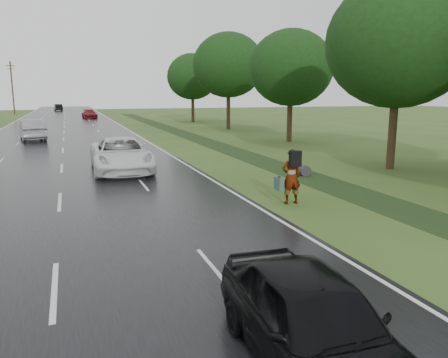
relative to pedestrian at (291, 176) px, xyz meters
The scene contains 17 objects.
ground 9.62m from the pedestrian, 148.75° to the right, with size 220.00×220.00×0.00m, color #344D1B.
road 40.88m from the pedestrian, 101.54° to the left, with size 14.00×180.00×0.04m, color black.
edge_stripe_east 40.08m from the pedestrian, 92.04° to the left, with size 0.12×180.00×0.01m, color silver.
edge_stripe_west 42.74m from the pedestrian, 110.44° to the left, with size 0.12×180.00×0.01m, color silver.
center_line 40.88m from the pedestrian, 101.54° to the left, with size 0.12×180.00×0.01m, color silver.
drainage_ditch 14.18m from the pedestrian, 76.40° to the left, with size 2.20×120.00×0.56m.
utility_pole_distant 82.01m from the pedestrian, 102.25° to the left, with size 1.60×0.26×10.00m.
tree_east_b 11.62m from the pedestrian, 29.73° to the left, with size 7.60×7.60×10.11m.
tree_east_c 22.11m from the pedestrian, 62.23° to the left, with size 7.00×7.00×9.29m.
tree_east_d 34.95m from the pedestrian, 73.76° to the left, with size 8.00×8.00×10.76m.
tree_east_f 48.25m from the pedestrian, 78.78° to the left, with size 7.20×7.20×9.62m.
pedestrian is the anchor object (origin of this frame).
white_pickup 10.33m from the pedestrian, 120.06° to the left, with size 2.93×6.36×1.77m, color white.
dark_sedan 10.16m from the pedestrian, 116.22° to the right, with size 1.81×4.49×1.53m, color black.
silver_sedan 29.50m from the pedestrian, 111.21° to the left, with size 1.88×5.40×1.78m, color gray.
far_car_red 60.99m from the pedestrian, 94.08° to the left, with size 2.00×4.92×1.43m, color maroon.
far_car_dark 96.04m from the pedestrian, 95.77° to the left, with size 1.63×4.67×1.54m, color black.
Camera 1 is at (0.50, -9.21, 4.08)m, focal length 35.00 mm.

